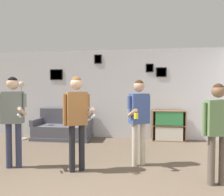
{
  "coord_description": "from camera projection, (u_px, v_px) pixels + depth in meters",
  "views": [
    {
      "loc": [
        0.8,
        -2.37,
        1.5
      ],
      "look_at": [
        0.19,
        2.14,
        1.31
      ],
      "focal_mm": 35.0,
      "sensor_mm": 36.0,
      "label": 1
    }
  ],
  "objects": [
    {
      "name": "couch",
      "position": [
        63.0,
        129.0,
        6.57
      ],
      "size": [
        1.72,
        0.8,
        0.9
      ],
      "color": "#4C4C56",
      "rests_on": "ground_plane"
    },
    {
      "name": "person_player_foreground_left",
      "position": [
        13.0,
        112.0,
        4.12
      ],
      "size": [
        0.54,
        0.44,
        1.73
      ],
      "color": "#2D334C",
      "rests_on": "ground_plane"
    },
    {
      "name": "floor_lamp",
      "position": [
        21.0,
        103.0,
        6.45
      ],
      "size": [
        0.28,
        0.28,
        1.72
      ],
      "color": "#ADA89E",
      "rests_on": "ground_plane"
    },
    {
      "name": "person_player_foreground_center",
      "position": [
        77.0,
        113.0,
        3.95
      ],
      "size": [
        0.6,
        0.37,
        1.73
      ],
      "color": "black",
      "rests_on": "ground_plane"
    },
    {
      "name": "bookshelf",
      "position": [
        169.0,
        126.0,
        6.33
      ],
      "size": [
        0.94,
        0.3,
        0.88
      ],
      "color": "brown",
      "rests_on": "ground_plane"
    },
    {
      "name": "person_spectator_near_bookshelf",
      "position": [
        218.0,
        124.0,
        3.38
      ],
      "size": [
        0.49,
        0.26,
        1.59
      ],
      "color": "brown",
      "rests_on": "ground_plane"
    },
    {
      "name": "person_watcher_holding_cup",
      "position": [
        139.0,
        113.0,
        4.25
      ],
      "size": [
        0.44,
        0.56,
        1.68
      ],
      "color": "#B7AD99",
      "rests_on": "ground_plane"
    },
    {
      "name": "wall_back",
      "position": [
        115.0,
        94.0,
        6.72
      ],
      "size": [
        8.7,
        0.08,
        2.7
      ],
      "color": "silver",
      "rests_on": "ground_plane"
    }
  ]
}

